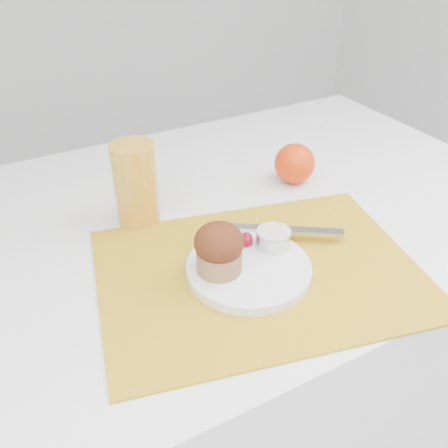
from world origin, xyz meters
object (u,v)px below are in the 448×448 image
table (230,344)px  muffin (219,248)px  orange (295,164)px  juice_glass (136,184)px  plate (249,269)px

table → muffin: bearing=-124.3°
table → orange: bearing=9.7°
table → juice_glass: juice_glass is taller
table → orange: size_ratio=14.49×
muffin → juice_glass: bearing=102.8°
plate → table: bearing=68.5°
table → plate: plate is taller
table → plate: bearing=-111.5°
plate → orange: bearing=42.1°
orange → plate: bearing=-137.9°
juice_glass → table: bearing=-13.8°
table → orange: 0.45m
plate → muffin: (-0.05, 0.01, 0.05)m
juice_glass → muffin: size_ratio=1.89×
plate → juice_glass: (-0.09, 0.23, 0.06)m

